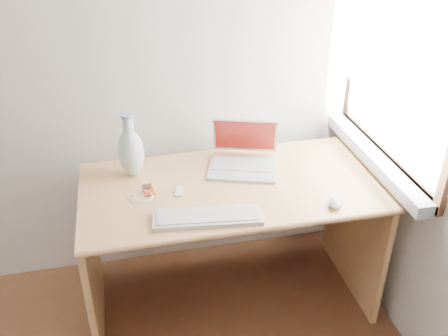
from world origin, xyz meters
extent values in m
cube|color=white|center=(1.75, 1.30, 1.32)|extent=(0.01, 0.90, 1.00)
cube|color=gray|center=(1.69, 1.30, 0.79)|extent=(0.10, 0.96, 0.06)
cube|color=silver|center=(1.67, 1.30, 1.35)|extent=(0.02, 0.84, 0.92)
cube|color=tan|center=(0.97, 1.29, 0.72)|extent=(1.39, 0.69, 0.03)
cube|color=tan|center=(0.29, 1.29, 0.35)|extent=(0.03, 0.65, 0.70)
cube|color=tan|center=(1.65, 1.29, 0.35)|extent=(0.03, 0.65, 0.70)
cube|color=tan|center=(0.97, 1.63, 0.47)|extent=(1.33, 0.03, 0.46)
cube|color=silver|center=(1.05, 1.40, 0.74)|extent=(0.38, 0.32, 0.02)
cube|color=silver|center=(1.05, 1.40, 0.75)|extent=(0.32, 0.21, 0.00)
cube|color=silver|center=(1.05, 1.51, 0.85)|extent=(0.33, 0.18, 0.21)
cube|color=maroon|center=(1.05, 1.51, 0.85)|extent=(0.31, 0.16, 0.18)
cube|color=white|center=(0.81, 1.05, 0.74)|extent=(0.47, 0.19, 0.02)
cube|color=silver|center=(0.81, 1.05, 0.76)|extent=(0.43, 0.16, 0.00)
ellipsoid|color=silver|center=(1.38, 1.02, 0.75)|extent=(0.08, 0.11, 0.03)
cube|color=#A7230B|center=(0.59, 1.32, 0.74)|extent=(0.06, 0.10, 0.01)
cube|color=black|center=(0.59, 1.32, 0.74)|extent=(0.04, 0.04, 0.00)
torus|color=white|center=(0.55, 1.27, 0.74)|extent=(0.14, 0.14, 0.01)
cube|color=white|center=(0.72, 1.28, 0.74)|extent=(0.05, 0.09, 0.01)
ellipsoid|color=white|center=(0.53, 1.48, 0.85)|extent=(0.12, 0.12, 0.23)
cylinder|color=white|center=(0.53, 1.48, 1.00)|extent=(0.05, 0.05, 0.09)
cylinder|color=#7DA2C8|center=(0.53, 1.48, 1.04)|extent=(0.06, 0.06, 0.01)
camera|label=1|loc=(0.52, -0.62, 1.98)|focal=40.00mm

